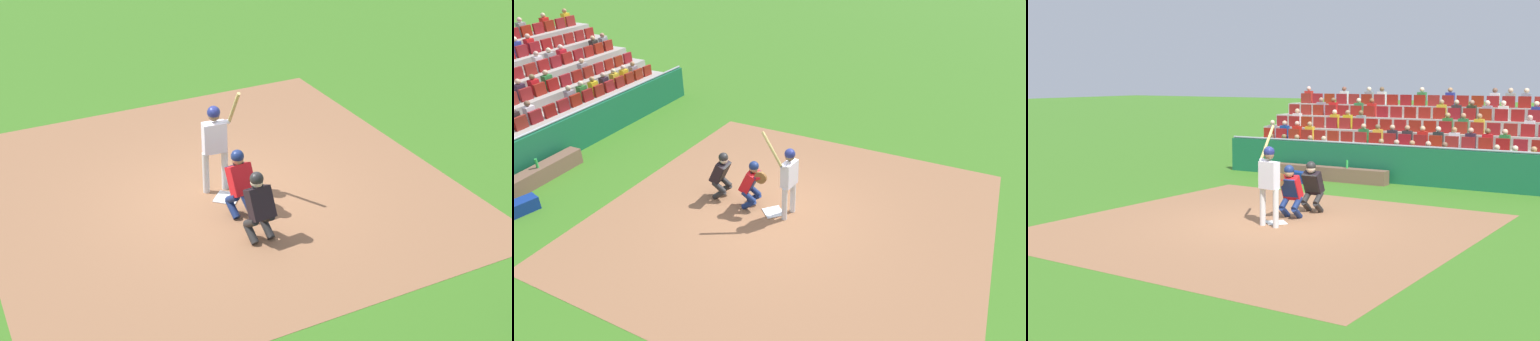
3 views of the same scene
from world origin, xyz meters
TOP-DOWN VIEW (x-y plane):
  - ground_plane at (0.00, 0.00)m, footprint 160.00×160.00m
  - infield_dirt_patch at (0.00, 0.50)m, footprint 8.95×8.97m
  - home_plate_marker at (0.00, 0.00)m, footprint 0.62×0.62m
  - batter_at_plate at (-0.05, 0.36)m, footprint 0.57×0.72m
  - catcher_crouching at (-0.02, -0.57)m, footprint 0.48×0.73m
  - home_plate_umpire at (-0.11, -1.47)m, footprint 0.47×0.48m
  - dugout_wall at (0.00, -6.86)m, footprint 12.08×0.24m
  - dugout_bench at (2.01, -6.31)m, footprint 4.01×0.40m
  - water_bottle_on_bench at (1.33, -6.28)m, footprint 0.07×0.07m
  - equipment_duffel_bag at (2.58, -5.51)m, footprint 0.87×0.56m

SIDE VIEW (x-z plane):
  - ground_plane at x=0.00m, z-range 0.00..0.00m
  - infield_dirt_patch at x=0.00m, z-range 0.00..0.01m
  - home_plate_marker at x=0.00m, z-range 0.01..0.02m
  - equipment_duffel_bag at x=2.58m, z-range 0.00..0.33m
  - dugout_bench at x=2.01m, z-range 0.00..0.44m
  - water_bottle_on_bench at x=1.33m, z-range 0.44..0.70m
  - dugout_wall at x=0.00m, z-range -0.03..1.18m
  - home_plate_umpire at x=-0.11m, z-range 0.06..1.34m
  - catcher_crouching at x=-0.02m, z-range 0.07..1.36m
  - batter_at_plate at x=-0.05m, z-range 0.00..2.20m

